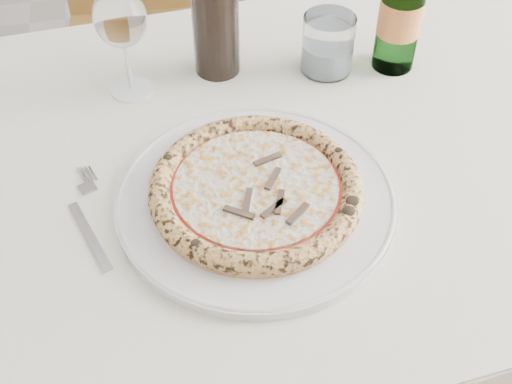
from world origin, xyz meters
TOP-DOWN VIEW (x-y plane):
  - dining_table at (-0.02, 0.09)m, footprint 1.41×0.90m
  - chair_far at (-0.08, 0.91)m, footprint 0.50×0.50m
  - plate at (-0.02, -0.01)m, footprint 0.36×0.36m
  - pizza at (-0.02, -0.01)m, footprint 0.27×0.27m
  - fork at (-0.24, 0.00)m, footprint 0.05×0.17m
  - wine_glass at (-0.16, 0.26)m, footprint 0.08×0.08m
  - tumbler at (0.15, 0.26)m, footprint 0.08×0.08m
  - beer_bottle at (0.26, 0.25)m, footprint 0.07×0.07m

SIDE VIEW (x-z plane):
  - chair_far at x=-0.08m, z-range 0.07..1.00m
  - dining_table at x=-0.02m, z-range 0.28..1.04m
  - fork at x=-0.24m, z-range 0.76..0.76m
  - plate at x=-0.02m, z-range 0.76..0.77m
  - pizza at x=-0.02m, z-range 0.77..0.80m
  - tumbler at x=0.15m, z-range 0.75..0.84m
  - beer_bottle at x=0.26m, z-range 0.73..0.99m
  - wine_glass at x=-0.16m, z-range 0.79..0.97m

